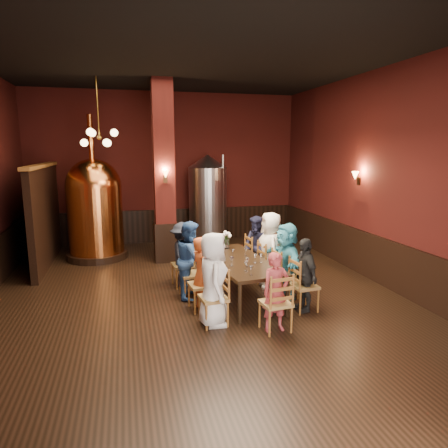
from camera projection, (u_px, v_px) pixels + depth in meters
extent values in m
plane|color=black|center=(197.00, 297.00, 7.75)|extent=(10.00, 10.00, 0.00)
plane|color=black|center=(194.00, 52.00, 6.91)|extent=(10.00, 10.00, 0.00)
cube|color=#40100D|center=(167.00, 169.00, 12.10)|extent=(8.00, 0.02, 4.50)
cube|color=#40100D|center=(330.00, 243.00, 2.56)|extent=(8.00, 0.02, 4.50)
cube|color=#40100D|center=(385.00, 178.00, 8.28)|extent=(0.02, 10.00, 4.50)
cube|color=black|center=(377.00, 259.00, 8.60)|extent=(0.08, 9.90, 1.00)
cube|color=black|center=(168.00, 225.00, 12.38)|extent=(7.90, 0.08, 1.00)
cube|color=#40100D|center=(164.00, 173.00, 9.93)|extent=(0.58, 0.58, 4.50)
cube|color=black|center=(45.00, 217.00, 9.82)|extent=(0.22, 3.50, 2.40)
cube|color=black|center=(239.00, 261.00, 7.66)|extent=(1.25, 2.49, 0.06)
cylinder|color=black|center=(240.00, 304.00, 6.53)|extent=(0.07, 0.07, 0.69)
cylinder|color=black|center=(287.00, 297.00, 6.83)|extent=(0.07, 0.07, 0.69)
cylinder|color=black|center=(200.00, 266.00, 8.63)|extent=(0.07, 0.07, 0.69)
cylinder|color=black|center=(237.00, 262.00, 8.93)|extent=(0.07, 0.07, 0.69)
imported|color=white|center=(213.00, 279.00, 6.44)|extent=(0.55, 0.79, 1.54)
imported|color=#BF4C20|center=(201.00, 274.00, 7.08)|extent=(0.42, 0.55, 1.33)
imported|color=#294D89|center=(191.00, 259.00, 7.67)|extent=(0.51, 0.79, 1.50)
imported|color=black|center=(183.00, 254.00, 8.30)|extent=(0.59, 0.93, 1.36)
imported|color=black|center=(304.00, 275.00, 7.04)|extent=(0.34, 0.78, 1.32)
imported|color=teal|center=(286.00, 261.00, 7.64)|extent=(0.48, 1.38, 1.47)
imported|color=white|center=(271.00, 250.00, 8.24)|extent=(0.60, 0.83, 1.57)
imported|color=#1C1D38|center=(257.00, 247.00, 8.88)|extent=(0.61, 0.75, 1.38)
imported|color=#A1353A|center=(276.00, 292.00, 6.25)|extent=(0.50, 0.36, 1.27)
cylinder|color=black|center=(98.00, 255.00, 10.55)|extent=(1.56, 1.56, 0.17)
cylinder|color=orange|center=(96.00, 219.00, 10.37)|extent=(1.42, 1.42, 1.73)
sphere|color=orange|center=(94.00, 186.00, 10.21)|extent=(1.39, 1.39, 1.39)
cylinder|color=orange|center=(91.00, 138.00, 9.98)|extent=(0.14, 0.14, 1.13)
cylinder|color=#B2B2B7|center=(208.00, 207.00, 11.77)|extent=(1.39, 1.39, 2.31)
cone|color=#B2B2B7|center=(207.00, 161.00, 11.52)|extent=(1.11, 1.11, 0.37)
cylinder|color=#B2B2B7|center=(223.00, 200.00, 11.46)|extent=(0.07, 0.07, 2.59)
cylinder|color=white|center=(227.00, 244.00, 8.49)|extent=(0.11, 0.11, 0.20)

